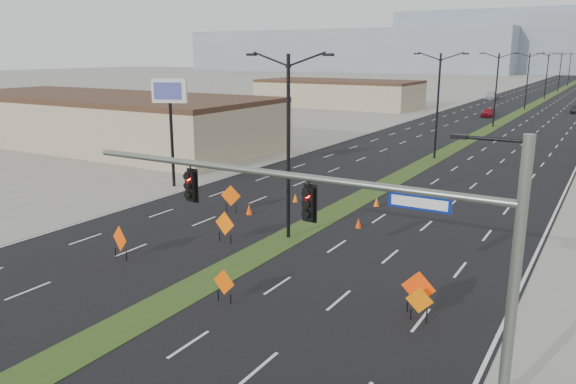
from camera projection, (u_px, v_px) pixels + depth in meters
The scene contains 28 objects.
ground at pixel (128, 325), 21.33m from camera, with size 600.00×600.00×0.00m, color gray.
road_surface at pixel (528, 108), 104.82m from camera, with size 25.00×400.00×0.02m, color black.
median_strip at pixel (528, 108), 104.82m from camera, with size 2.00×400.00×0.04m, color #2D4619.
building_sw_near at pixel (102, 122), 63.08m from camera, with size 40.00×16.00×5.00m, color tan.
building_sw_far at pixel (338, 94), 107.58m from camera, with size 30.00×14.00×4.50m, color tan.
mesa_west at pixel (348, 51), 311.80m from camera, with size 180.00×50.00×22.00m, color gray.
mesa_backdrop at pixel (533, 41), 299.48m from camera, with size 140.00×50.00×32.00m, color gray.
signal_mast at pixel (361, 225), 17.61m from camera, with size 16.30×0.60×8.00m.
streetlight_0 at pixel (288, 142), 30.04m from camera, with size 5.15×0.24×10.02m.
streetlight_1 at pixel (438, 103), 53.42m from camera, with size 5.15×0.24×10.02m.
streetlight_2 at pixel (496, 87), 76.79m from camera, with size 5.15×0.24×10.02m.
streetlight_3 at pixel (527, 79), 100.17m from camera, with size 5.15×0.24×10.02m.
streetlight_4 at pixel (547, 74), 123.55m from camera, with size 5.15×0.24×10.02m.
streetlight_5 at pixel (560, 71), 146.93m from camera, with size 5.15×0.24×10.02m.
streetlight_6 at pixel (570, 68), 170.31m from camera, with size 5.15×0.24×10.02m.
car_left at pixel (488, 112), 90.27m from camera, with size 1.65×4.09×1.39m, color maroon.
car_far at pixel (491, 96), 123.99m from camera, with size 2.25×5.52×1.60m, color silver.
construction_sign_0 at pixel (120, 240), 27.78m from camera, with size 1.27×0.41×1.75m.
construction_sign_1 at pixel (225, 225), 30.26m from camera, with size 1.32×0.17×1.76m.
construction_sign_2 at pixel (231, 197), 36.00m from camera, with size 1.34×0.32×1.82m.
construction_sign_3 at pixel (224, 283), 23.00m from camera, with size 1.10×0.12×1.46m.
construction_sign_4 at pixel (418, 289), 21.89m from camera, with size 1.37×0.10×1.82m.
construction_sign_5 at pixel (419, 302), 21.39m from camera, with size 1.05×0.19×1.41m.
cone_0 at pixel (249, 210), 35.73m from camera, with size 0.40×0.40×0.67m, color #F64005.
cone_1 at pixel (358, 223), 32.98m from camera, with size 0.37×0.37×0.62m, color #EB3804.
cone_2 at pixel (376, 202), 37.61m from camera, with size 0.39×0.39×0.64m, color #FC6605.
cone_3 at pixel (295, 198), 38.73m from camera, with size 0.37×0.37×0.61m, color #E56404.
pole_sign_west at pixel (170, 100), 41.89m from camera, with size 2.61×1.31×8.18m.
Camera 1 is at (15.17, -13.65, 10.05)m, focal length 35.00 mm.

